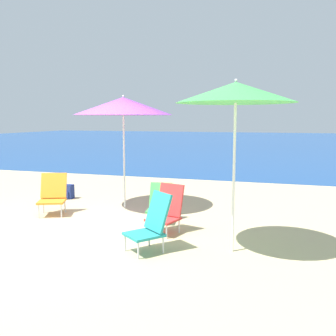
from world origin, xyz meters
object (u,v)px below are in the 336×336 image
Objects in this scene: beach_umbrella_green at (236,93)px; backpack_navy at (66,192)px; beach_chair_red at (167,209)px; beach_chair_orange at (53,193)px; beach_umbrella_purple at (123,106)px; beach_chair_teal at (151,223)px; beach_chair_green at (160,203)px.

beach_umbrella_green reaches higher than backpack_navy.
beach_chair_red is 3.48m from backpack_navy.
beach_chair_red reaches higher than backpack_navy.
backpack_navy is (-0.55, 1.30, -0.24)m from beach_chair_orange.
beach_umbrella_green is at bearing -37.51° from beach_umbrella_purple.
beach_chair_orange is (-2.50, 1.34, 0.00)m from beach_chair_teal.
beach_umbrella_purple is 2.58m from backpack_navy.
beach_chair_green reaches higher than backpack_navy.
beach_chair_teal is (1.38, -2.20, -1.68)m from beach_umbrella_purple.
beach_chair_teal is at bearing -40.84° from backpack_navy.
beach_umbrella_purple reaches higher than beach_chair_red.
backpack_navy is (-4.13, 2.34, -2.01)m from beach_umbrella_green.
beach_chair_red is 2.32× the size of backpack_navy.
beach_umbrella_green is 3.03× the size of beach_chair_orange.
beach_chair_red is at bearing -44.48° from beach_umbrella_purple.
beach_umbrella_green is 3.03× the size of beach_chair_red.
beach_umbrella_green reaches higher than beach_chair_green.
beach_umbrella_purple is 2.14m from beach_chair_green.
backpack_navy is (-1.67, 0.44, -1.92)m from beach_umbrella_purple.
beach_chair_teal reaches higher than backpack_navy.
beach_chair_red is 2.49m from beach_chair_orange.
beach_umbrella_green is at bearing -29.46° from backpack_navy.
beach_chair_teal is at bearing -164.41° from beach_umbrella_green.
beach_chair_green is (-1.45, 1.17, -1.83)m from beach_umbrella_green.
beach_umbrella_green is at bearing -46.68° from beach_chair_green.
beach_umbrella_purple is 2.84× the size of beach_chair_teal.
beach_chair_red reaches higher than beach_chair_green.
beach_chair_red is at bearing -30.24° from backpack_navy.
beach_umbrella_green reaches higher than beach_umbrella_purple.
beach_chair_green is at bearing -35.73° from beach_umbrella_purple.
beach_chair_orange is at bearing -174.44° from beach_chair_red.
beach_umbrella_green is 2.61m from beach_chair_green.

